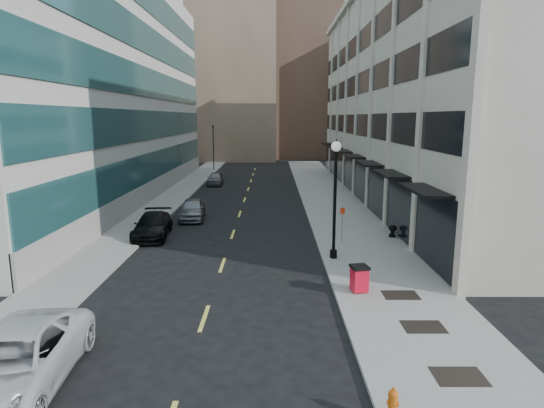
{
  "coord_description": "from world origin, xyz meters",
  "views": [
    {
      "loc": [
        2.48,
        -13.35,
        7.15
      ],
      "look_at": [
        2.44,
        10.18,
        2.64
      ],
      "focal_mm": 30.0,
      "sensor_mm": 36.0,
      "label": 1
    }
  ],
  "objects_px": {
    "fire_hydrant": "(393,404)",
    "sign_post": "(342,218)",
    "car_white_van": "(14,362)",
    "lamppost": "(335,189)",
    "car_black_pickup": "(153,225)",
    "traffic_signal": "(213,128)",
    "urn_planter": "(393,230)",
    "car_silver_sedan": "(192,209)",
    "trash_bin": "(359,278)",
    "car_grey_sedan": "(215,178)"
  },
  "relations": [
    {
      "from": "trash_bin",
      "to": "lamppost",
      "type": "distance_m",
      "value": 5.4
    },
    {
      "from": "traffic_signal",
      "to": "lamppost",
      "type": "xyz_separation_m",
      "value": [
        11.05,
        -39.29,
        -2.05
      ]
    },
    {
      "from": "traffic_signal",
      "to": "car_silver_sedan",
      "type": "height_order",
      "value": "traffic_signal"
    },
    {
      "from": "car_black_pickup",
      "to": "car_silver_sedan",
      "type": "relative_size",
      "value": 1.14
    },
    {
      "from": "traffic_signal",
      "to": "sign_post",
      "type": "bearing_deg",
      "value": -71.9
    },
    {
      "from": "traffic_signal",
      "to": "car_black_pickup",
      "type": "distance_m",
      "value": 35.01
    },
    {
      "from": "traffic_signal",
      "to": "urn_planter",
      "type": "relative_size",
      "value": 9.85
    },
    {
      "from": "car_black_pickup",
      "to": "car_silver_sedan",
      "type": "height_order",
      "value": "car_silver_sedan"
    },
    {
      "from": "traffic_signal",
      "to": "urn_planter",
      "type": "height_order",
      "value": "traffic_signal"
    },
    {
      "from": "trash_bin",
      "to": "sign_post",
      "type": "distance_m",
      "value": 7.45
    },
    {
      "from": "fire_hydrant",
      "to": "urn_planter",
      "type": "bearing_deg",
      "value": 93.88
    },
    {
      "from": "car_black_pickup",
      "to": "car_white_van",
      "type": "bearing_deg",
      "value": -93.09
    },
    {
      "from": "trash_bin",
      "to": "sign_post",
      "type": "relative_size",
      "value": 0.51
    },
    {
      "from": "trash_bin",
      "to": "urn_planter",
      "type": "relative_size",
      "value": 1.55
    },
    {
      "from": "fire_hydrant",
      "to": "sign_post",
      "type": "xyz_separation_m",
      "value": [
        1.1,
        15.36,
        1.02
      ]
    },
    {
      "from": "fire_hydrant",
      "to": "car_white_van",
      "type": "bearing_deg",
      "value": -169.72
    },
    {
      "from": "car_grey_sedan",
      "to": "urn_planter",
      "type": "xyz_separation_m",
      "value": [
        13.28,
        -22.18,
        -0.1
      ]
    },
    {
      "from": "car_white_van",
      "to": "trash_bin",
      "type": "distance_m",
      "value": 12.26
    },
    {
      "from": "trash_bin",
      "to": "traffic_signal",
      "type": "bearing_deg",
      "value": 93.18
    },
    {
      "from": "trash_bin",
      "to": "car_white_van",
      "type": "bearing_deg",
      "value": -159.03
    },
    {
      "from": "car_silver_sedan",
      "to": "car_grey_sedan",
      "type": "bearing_deg",
      "value": 86.58
    },
    {
      "from": "car_silver_sedan",
      "to": "urn_planter",
      "type": "height_order",
      "value": "car_silver_sedan"
    },
    {
      "from": "car_white_van",
      "to": "lamppost",
      "type": "xyz_separation_m",
      "value": [
        9.89,
        11.11,
        2.86
      ]
    },
    {
      "from": "car_white_van",
      "to": "car_silver_sedan",
      "type": "bearing_deg",
      "value": 82.81
    },
    {
      "from": "car_grey_sedan",
      "to": "urn_planter",
      "type": "bearing_deg",
      "value": -59.96
    },
    {
      "from": "trash_bin",
      "to": "urn_planter",
      "type": "bearing_deg",
      "value": 55.82
    },
    {
      "from": "car_white_van",
      "to": "car_black_pickup",
      "type": "distance_m",
      "value": 15.76
    },
    {
      "from": "traffic_signal",
      "to": "urn_planter",
      "type": "xyz_separation_m",
      "value": [
        15.1,
        -35.18,
        -5.14
      ]
    },
    {
      "from": "trash_bin",
      "to": "sign_post",
      "type": "bearing_deg",
      "value": 75.36
    },
    {
      "from": "car_white_van",
      "to": "car_silver_sedan",
      "type": "height_order",
      "value": "car_white_van"
    },
    {
      "from": "fire_hydrant",
      "to": "trash_bin",
      "type": "relative_size",
      "value": 0.72
    },
    {
      "from": "car_silver_sedan",
      "to": "fire_hydrant",
      "type": "relative_size",
      "value": 5.35
    },
    {
      "from": "fire_hydrant",
      "to": "lamppost",
      "type": "bearing_deg",
      "value": 107.25
    },
    {
      "from": "car_grey_sedan",
      "to": "fire_hydrant",
      "type": "height_order",
      "value": "car_grey_sedan"
    },
    {
      "from": "car_black_pickup",
      "to": "sign_post",
      "type": "distance_m",
      "value": 11.37
    },
    {
      "from": "car_silver_sedan",
      "to": "trash_bin",
      "type": "relative_size",
      "value": 3.87
    },
    {
      "from": "car_silver_sedan",
      "to": "sign_post",
      "type": "bearing_deg",
      "value": -39.63
    },
    {
      "from": "car_white_van",
      "to": "car_black_pickup",
      "type": "bearing_deg",
      "value": 87.53
    },
    {
      "from": "sign_post",
      "to": "traffic_signal",
      "type": "bearing_deg",
      "value": 122.52
    },
    {
      "from": "car_silver_sedan",
      "to": "fire_hydrant",
      "type": "distance_m",
      "value": 23.63
    },
    {
      "from": "lamppost",
      "to": "urn_planter",
      "type": "height_order",
      "value": "lamppost"
    },
    {
      "from": "car_white_van",
      "to": "sign_post",
      "type": "xyz_separation_m",
      "value": [
        10.74,
        13.99,
        0.75
      ]
    },
    {
      "from": "fire_hydrant",
      "to": "car_silver_sedan",
      "type": "bearing_deg",
      "value": 129.58
    },
    {
      "from": "car_grey_sedan",
      "to": "fire_hydrant",
      "type": "bearing_deg",
      "value": -77.83
    },
    {
      "from": "car_grey_sedan",
      "to": "trash_bin",
      "type": "height_order",
      "value": "car_grey_sedan"
    },
    {
      "from": "car_black_pickup",
      "to": "lamppost",
      "type": "bearing_deg",
      "value": -28.95
    },
    {
      "from": "sign_post",
      "to": "car_white_van",
      "type": "bearing_deg",
      "value": -113.1
    },
    {
      "from": "trash_bin",
      "to": "urn_planter",
      "type": "xyz_separation_m",
      "value": [
        3.6,
        8.63,
        -0.16
      ]
    },
    {
      "from": "car_black_pickup",
      "to": "trash_bin",
      "type": "bearing_deg",
      "value": -45.09
    },
    {
      "from": "car_black_pickup",
      "to": "trash_bin",
      "type": "distance_m",
      "value": 14.16
    }
  ]
}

